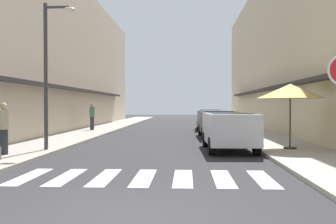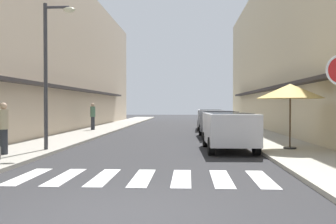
{
  "view_description": "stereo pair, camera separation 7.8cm",
  "coord_description": "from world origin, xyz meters",
  "px_view_note": "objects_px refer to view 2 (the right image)",
  "views": [
    {
      "loc": [
        1.04,
        -5.65,
        1.75
      ],
      "look_at": [
        0.23,
        10.22,
        1.48
      ],
      "focal_mm": 39.33,
      "sensor_mm": 36.0,
      "label": 1
    },
    {
      "loc": [
        1.11,
        -5.65,
        1.75
      ],
      "look_at": [
        0.23,
        10.22,
        1.48
      ],
      "focal_mm": 39.33,
      "sensor_mm": 36.0,
      "label": 2
    }
  ],
  "objects_px": {
    "cafe_umbrella": "(290,91)",
    "street_lamp": "(50,60)",
    "pedestrian_walking_near": "(4,127)",
    "pedestrian_walking_far": "(93,116)",
    "parked_car_near": "(229,127)",
    "parked_car_far": "(210,117)",
    "parked_car_mid": "(217,121)"
  },
  "relations": [
    {
      "from": "cafe_umbrella",
      "to": "street_lamp",
      "type": "bearing_deg",
      "value": -175.43
    },
    {
      "from": "pedestrian_walking_near",
      "to": "pedestrian_walking_far",
      "type": "bearing_deg",
      "value": 96.49
    },
    {
      "from": "parked_car_near",
      "to": "cafe_umbrella",
      "type": "height_order",
      "value": "cafe_umbrella"
    },
    {
      "from": "cafe_umbrella",
      "to": "pedestrian_walking_far",
      "type": "bearing_deg",
      "value": 134.81
    },
    {
      "from": "street_lamp",
      "to": "pedestrian_walking_far",
      "type": "xyz_separation_m",
      "value": [
        -1.34,
        11.07,
        -2.35
      ]
    },
    {
      "from": "cafe_umbrella",
      "to": "parked_car_far",
      "type": "bearing_deg",
      "value": 100.25
    },
    {
      "from": "street_lamp",
      "to": "pedestrian_walking_near",
      "type": "bearing_deg",
      "value": -126.25
    },
    {
      "from": "pedestrian_walking_near",
      "to": "parked_car_near",
      "type": "bearing_deg",
      "value": 22.07
    },
    {
      "from": "parked_car_far",
      "to": "pedestrian_walking_far",
      "type": "distance_m",
      "value": 8.32
    },
    {
      "from": "parked_car_far",
      "to": "pedestrian_walking_near",
      "type": "distance_m",
      "value": 16.67
    },
    {
      "from": "parked_car_near",
      "to": "parked_car_far",
      "type": "xyz_separation_m",
      "value": [
        -0.0,
        12.42,
        0.0
      ]
    },
    {
      "from": "pedestrian_walking_far",
      "to": "cafe_umbrella",
      "type": "bearing_deg",
      "value": 110.08
    },
    {
      "from": "parked_car_mid",
      "to": "cafe_umbrella",
      "type": "relative_size",
      "value": 1.66
    },
    {
      "from": "pedestrian_walking_far",
      "to": "parked_car_far",
      "type": "bearing_deg",
      "value": 170.92
    },
    {
      "from": "parked_car_mid",
      "to": "parked_car_far",
      "type": "relative_size",
      "value": 0.93
    },
    {
      "from": "parked_car_mid",
      "to": "cafe_umbrella",
      "type": "distance_m",
      "value": 6.6
    },
    {
      "from": "parked_car_near",
      "to": "cafe_umbrella",
      "type": "xyz_separation_m",
      "value": [
        2.28,
        -0.18,
        1.37
      ]
    },
    {
      "from": "street_lamp",
      "to": "pedestrian_walking_near",
      "type": "height_order",
      "value": "street_lamp"
    },
    {
      "from": "street_lamp",
      "to": "cafe_umbrella",
      "type": "height_order",
      "value": "street_lamp"
    },
    {
      "from": "pedestrian_walking_near",
      "to": "parked_car_mid",
      "type": "bearing_deg",
      "value": 51.91
    },
    {
      "from": "pedestrian_walking_near",
      "to": "street_lamp",
      "type": "bearing_deg",
      "value": 58.97
    },
    {
      "from": "parked_car_mid",
      "to": "street_lamp",
      "type": "distance_m",
      "value": 9.82
    },
    {
      "from": "cafe_umbrella",
      "to": "pedestrian_walking_near",
      "type": "relative_size",
      "value": 1.44
    },
    {
      "from": "parked_car_mid",
      "to": "pedestrian_walking_near",
      "type": "height_order",
      "value": "pedestrian_walking_near"
    },
    {
      "from": "parked_car_far",
      "to": "pedestrian_walking_far",
      "type": "relative_size",
      "value": 2.48
    },
    {
      "from": "pedestrian_walking_far",
      "to": "pedestrian_walking_near",
      "type": "bearing_deg",
      "value": 66.54
    },
    {
      "from": "parked_car_mid",
      "to": "pedestrian_walking_near",
      "type": "xyz_separation_m",
      "value": [
        -7.73,
        -8.2,
        0.11
      ]
    },
    {
      "from": "parked_car_near",
      "to": "parked_car_mid",
      "type": "height_order",
      "value": "same"
    },
    {
      "from": "cafe_umbrella",
      "to": "pedestrian_walking_far",
      "type": "height_order",
      "value": "cafe_umbrella"
    },
    {
      "from": "cafe_umbrella",
      "to": "pedestrian_walking_near",
      "type": "xyz_separation_m",
      "value": [
        -10.01,
        -2.16,
        -1.25
      ]
    },
    {
      "from": "parked_car_mid",
      "to": "parked_car_near",
      "type": "bearing_deg",
      "value": -90.0
    },
    {
      "from": "parked_car_mid",
      "to": "pedestrian_walking_far",
      "type": "distance_m",
      "value": 9.1
    }
  ]
}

